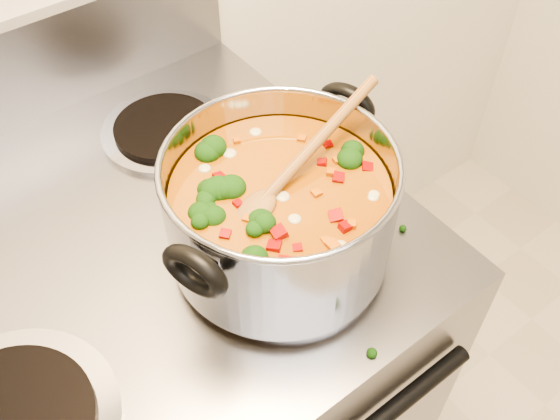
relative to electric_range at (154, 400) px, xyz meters
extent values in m
cube|color=gray|center=(0.00, 0.00, -0.01)|extent=(0.80, 0.69, 0.92)
cylinder|color=#A5A5AD|center=(0.19, -0.16, 0.46)|extent=(0.24, 0.24, 0.01)
cylinder|color=black|center=(0.19, -0.16, 0.46)|extent=(0.19, 0.19, 0.01)
cylinder|color=#A5A5AD|center=(0.19, 0.16, 0.46)|extent=(0.20, 0.20, 0.01)
cylinder|color=black|center=(0.19, 0.16, 0.46)|extent=(0.16, 0.16, 0.01)
cylinder|color=#9A9AA1|center=(0.18, -0.15, 0.55)|extent=(0.28, 0.28, 0.15)
torus|color=#9A9AA1|center=(0.18, -0.15, 0.62)|extent=(0.28, 0.28, 0.01)
cylinder|color=#80460B|center=(0.18, -0.15, 0.53)|extent=(0.26, 0.26, 0.11)
torus|color=black|center=(0.04, -0.20, 0.60)|extent=(0.05, 0.08, 0.08)
torus|color=black|center=(0.33, -0.10, 0.60)|extent=(0.05, 0.08, 0.08)
ellipsoid|color=black|center=(0.29, -0.14, 0.58)|extent=(0.04, 0.04, 0.03)
ellipsoid|color=black|center=(0.10, -0.13, 0.58)|extent=(0.04, 0.04, 0.03)
ellipsoid|color=black|center=(0.27, -0.23, 0.58)|extent=(0.04, 0.04, 0.03)
ellipsoid|color=black|center=(0.15, -0.18, 0.58)|extent=(0.04, 0.04, 0.03)
ellipsoid|color=black|center=(0.16, -0.10, 0.58)|extent=(0.04, 0.04, 0.03)
ellipsoid|color=black|center=(0.25, -0.22, 0.58)|extent=(0.04, 0.04, 0.03)
ellipsoid|color=black|center=(0.25, -0.11, 0.58)|extent=(0.04, 0.04, 0.03)
ellipsoid|color=black|center=(0.15, -0.09, 0.58)|extent=(0.04, 0.04, 0.03)
ellipsoid|color=#8D0505|center=(0.21, -0.17, 0.58)|extent=(0.01, 0.01, 0.01)
ellipsoid|color=#8D0505|center=(0.15, -0.24, 0.58)|extent=(0.01, 0.01, 0.01)
ellipsoid|color=#8D0505|center=(0.25, -0.18, 0.58)|extent=(0.01, 0.01, 0.01)
ellipsoid|color=#8D0505|center=(0.20, -0.20, 0.58)|extent=(0.01, 0.01, 0.01)
ellipsoid|color=#8D0505|center=(0.18, -0.26, 0.58)|extent=(0.01, 0.01, 0.01)
ellipsoid|color=#8D0505|center=(0.20, -0.19, 0.58)|extent=(0.01, 0.01, 0.01)
ellipsoid|color=#8D0505|center=(0.24, -0.06, 0.58)|extent=(0.01, 0.01, 0.01)
ellipsoid|color=#8D0505|center=(0.09, -0.11, 0.58)|extent=(0.01, 0.01, 0.01)
ellipsoid|color=#8D0505|center=(0.19, -0.20, 0.58)|extent=(0.01, 0.01, 0.01)
ellipsoid|color=#8D0505|center=(0.28, -0.13, 0.58)|extent=(0.01, 0.01, 0.01)
ellipsoid|color=#8D0505|center=(0.09, -0.16, 0.58)|extent=(0.01, 0.01, 0.01)
ellipsoid|color=#8D0505|center=(0.09, -0.10, 0.58)|extent=(0.01, 0.01, 0.01)
ellipsoid|color=#8D0505|center=(0.24, -0.25, 0.58)|extent=(0.01, 0.01, 0.01)
ellipsoid|color=#9D4B08|center=(0.28, -0.20, 0.58)|extent=(0.01, 0.01, 0.01)
ellipsoid|color=#9D4B08|center=(0.13, -0.16, 0.58)|extent=(0.01, 0.01, 0.01)
ellipsoid|color=#9D4B08|center=(0.14, -0.06, 0.58)|extent=(0.01, 0.01, 0.01)
ellipsoid|color=#9D4B08|center=(0.25, -0.15, 0.58)|extent=(0.01, 0.01, 0.01)
ellipsoid|color=#9D4B08|center=(0.26, -0.08, 0.58)|extent=(0.01, 0.01, 0.01)
ellipsoid|color=#9D4B08|center=(0.10, -0.12, 0.58)|extent=(0.01, 0.01, 0.01)
ellipsoid|color=#9D4B08|center=(0.10, -0.08, 0.58)|extent=(0.01, 0.01, 0.01)
ellipsoid|color=#9D4B08|center=(0.11, -0.21, 0.58)|extent=(0.01, 0.01, 0.01)
ellipsoid|color=#9D4B08|center=(0.28, -0.20, 0.58)|extent=(0.01, 0.01, 0.01)
ellipsoid|color=#9D4B08|center=(0.26, -0.07, 0.58)|extent=(0.01, 0.01, 0.01)
ellipsoid|color=#9D4B08|center=(0.29, -0.18, 0.58)|extent=(0.01, 0.01, 0.01)
ellipsoid|color=tan|center=(0.18, -0.06, 0.58)|extent=(0.02, 0.02, 0.01)
ellipsoid|color=tan|center=(0.28, -0.17, 0.58)|extent=(0.02, 0.02, 0.01)
ellipsoid|color=tan|center=(0.12, -0.06, 0.58)|extent=(0.02, 0.02, 0.01)
ellipsoid|color=tan|center=(0.09, -0.16, 0.58)|extent=(0.02, 0.02, 0.01)
ellipsoid|color=tan|center=(0.20, -0.19, 0.58)|extent=(0.02, 0.02, 0.01)
ellipsoid|color=tan|center=(0.22, -0.21, 0.58)|extent=(0.02, 0.02, 0.01)
ellipsoid|color=tan|center=(0.14, -0.24, 0.58)|extent=(0.02, 0.02, 0.01)
ellipsoid|color=tan|center=(0.19, -0.16, 0.58)|extent=(0.02, 0.02, 0.01)
ellipsoid|color=olive|center=(0.14, -0.16, 0.58)|extent=(0.07, 0.05, 0.03)
cylinder|color=olive|center=(0.25, -0.13, 0.61)|extent=(0.22, 0.06, 0.07)
ellipsoid|color=black|center=(0.21, -0.33, 0.46)|extent=(0.01, 0.01, 0.01)
ellipsoid|color=black|center=(0.36, -0.09, 0.46)|extent=(0.01, 0.01, 0.01)
camera|label=1|loc=(-0.12, -0.54, 1.11)|focal=40.00mm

